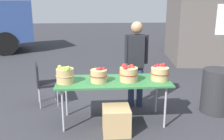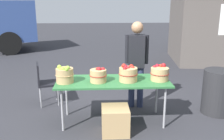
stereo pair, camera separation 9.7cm
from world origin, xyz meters
TOP-DOWN VIEW (x-y plane):
  - ground_plane at (0.00, 0.00)m, footprint 40.00×40.00m
  - market_table at (0.00, 0.00)m, footprint 1.90×0.76m
  - apple_basket_green_0 at (-0.80, -0.07)m, footprint 0.30×0.30m
  - apple_basket_red_0 at (-0.24, -0.06)m, footprint 0.29×0.29m
  - apple_basket_red_1 at (0.25, -0.05)m, footprint 0.32×0.32m
  - apple_basket_red_2 at (0.79, -0.02)m, footprint 0.32×0.32m
  - vendor_adult at (0.49, 0.62)m, footprint 0.44×0.27m
  - food_kiosk at (3.90, 4.48)m, footprint 3.79×3.26m
  - folding_chair at (-1.33, 0.83)m, footprint 0.49×0.49m
  - trash_barrel at (1.97, 0.24)m, footprint 0.56×0.56m
  - produce_crate at (0.01, -0.41)m, footprint 0.43×0.43m

SIDE VIEW (x-z plane):
  - ground_plane at x=0.00m, z-range 0.00..0.00m
  - produce_crate at x=0.01m, z-range 0.00..0.43m
  - trash_barrel at x=1.97m, z-range 0.00..0.83m
  - folding_chair at x=-1.33m, z-range 0.08..0.94m
  - market_table at x=0.00m, z-range 0.33..1.08m
  - apple_basket_red_0 at x=-0.24m, z-range 0.74..0.99m
  - apple_basket_red_2 at x=0.79m, z-range 0.73..1.00m
  - apple_basket_red_1 at x=0.25m, z-range 0.73..1.02m
  - apple_basket_green_0 at x=-0.80m, z-range 0.74..1.03m
  - vendor_adult at x=0.49m, z-range 0.15..1.83m
  - food_kiosk at x=3.90m, z-range 0.01..2.75m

